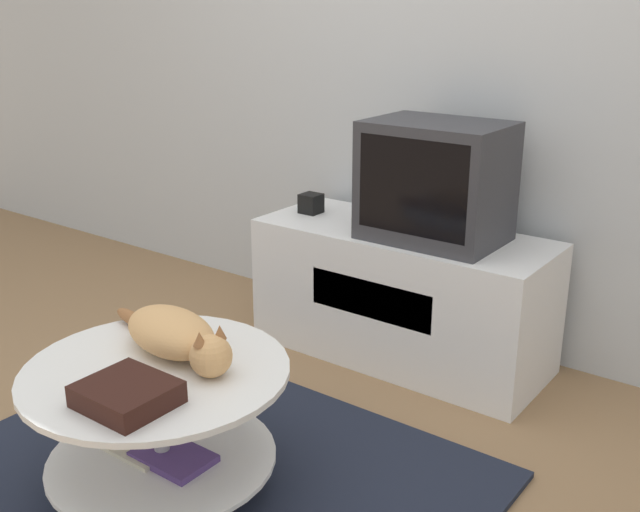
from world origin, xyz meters
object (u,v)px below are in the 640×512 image
speaker (311,203)px  dvd_box (127,394)px  tv (436,182)px  cat (176,335)px

speaker → dvd_box: 1.49m
tv → dvd_box: 1.42m
tv → dvd_box: (-0.11, -1.38, -0.30)m
tv → speaker: bearing=178.5°
speaker → cat: (0.37, -1.13, -0.09)m
speaker → cat: size_ratio=0.14×
speaker → cat: bearing=-71.6°
dvd_box → cat: size_ratio=0.39×
tv → dvd_box: size_ratio=2.26×
speaker → tv: bearing=-1.5°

